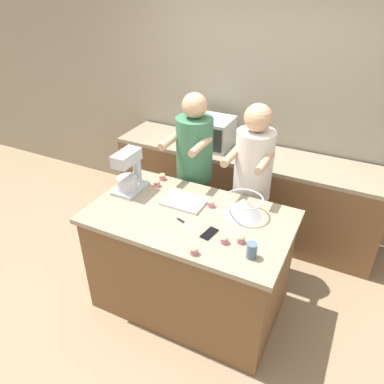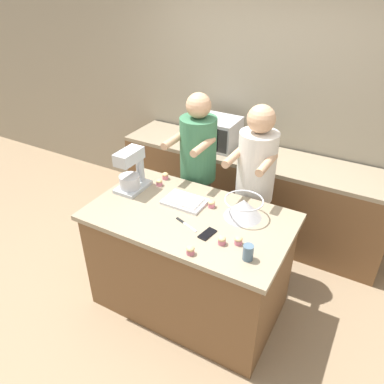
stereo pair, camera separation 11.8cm
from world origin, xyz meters
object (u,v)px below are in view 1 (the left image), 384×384
at_px(microwave_oven, 210,132).
at_px(cupcake_1, 194,250).
at_px(mixing_bowl, 243,206).
at_px(cell_phone, 209,233).
at_px(knife, 186,224).
at_px(cupcake_5, 162,176).
at_px(baking_tray, 184,201).
at_px(cupcake_0, 224,239).
at_px(person_right, 251,191).
at_px(cupcake_2, 211,203).
at_px(person_left, 194,177).
at_px(cupcake_4, 157,183).
at_px(drinking_glass, 252,250).
at_px(cupcake_3, 241,239).
at_px(stand_mixer, 129,174).

distance_m(microwave_oven, cupcake_1, 1.79).
xyz_separation_m(mixing_bowl, cell_phone, (-0.13, -0.33, -0.07)).
xyz_separation_m(knife, cupcake_5, (-0.49, 0.50, 0.03)).
xyz_separation_m(baking_tray, cupcake_0, (0.48, -0.32, 0.01)).
bearing_deg(cupcake_1, cell_phone, 89.21).
bearing_deg(cell_phone, baking_tray, 141.62).
xyz_separation_m(person_right, cupcake_2, (-0.18, -0.47, 0.09)).
bearing_deg(cupcake_1, mixing_bowl, 76.74).
relative_size(person_left, cupcake_4, 27.86).
xyz_separation_m(knife, cupcake_1, (0.20, -0.27, 0.03)).
relative_size(drinking_glass, cupcake_3, 1.82).
bearing_deg(microwave_oven, knife, -72.46).
distance_m(cell_phone, knife, 0.20).
bearing_deg(cupcake_2, cell_phone, -67.64).
bearing_deg(cupcake_3, baking_tray, 155.53).
bearing_deg(person_left, microwave_oven, 101.78).
height_order(cupcake_2, cupcake_3, same).
height_order(person_left, drinking_glass, person_left).
bearing_deg(mixing_bowl, drinking_glass, -63.54).
bearing_deg(knife, stand_mixer, 161.15).
xyz_separation_m(person_right, cupcake_5, (-0.74, -0.27, 0.09)).
bearing_deg(cupcake_2, drinking_glass, -41.58).
height_order(person_left, stand_mixer, person_left).
bearing_deg(mixing_bowl, cupcake_4, 174.75).
height_order(microwave_oven, cell_phone, microwave_oven).
bearing_deg(baking_tray, cupcake_1, -56.21).
bearing_deg(cupcake_4, cupcake_3, -23.45).
bearing_deg(mixing_bowl, cupcake_2, -178.94).
relative_size(stand_mixer, cell_phone, 2.34).
bearing_deg(cupcake_2, person_right, 69.22).
distance_m(person_left, cell_phone, 0.94).
distance_m(stand_mixer, cupcake_2, 0.72).
xyz_separation_m(stand_mixer, cupcake_1, (0.84, -0.48, -0.13)).
distance_m(person_left, person_right, 0.55).
bearing_deg(drinking_glass, cupcake_4, 153.76).
height_order(person_right, mixing_bowl, person_right).
relative_size(cupcake_0, cupcake_1, 1.00).
distance_m(person_right, cupcake_3, 0.81).
bearing_deg(cupcake_0, cupcake_3, 28.65).
xyz_separation_m(stand_mixer, drinking_glass, (1.18, -0.35, -0.10)).
bearing_deg(microwave_oven, stand_mixer, -99.51).
bearing_deg(baking_tray, mixing_bowl, 6.87).
relative_size(cupcake_1, cupcake_3, 1.00).
distance_m(person_right, drinking_glass, 0.95).
xyz_separation_m(microwave_oven, cell_phone, (0.64, -1.43, -0.12)).
xyz_separation_m(microwave_oven, cupcake_2, (0.51, -1.10, -0.10)).
relative_size(drinking_glass, cupcake_0, 1.82).
relative_size(microwave_oven, cupcake_0, 7.67).
distance_m(baking_tray, cupcake_3, 0.63).
distance_m(microwave_oven, knife, 1.47).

